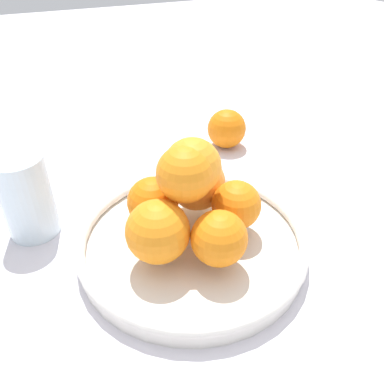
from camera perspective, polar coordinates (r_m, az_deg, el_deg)
The scene contains 5 objects.
ground_plane at distance 0.53m, azimuth 0.00°, elevation -8.73°, with size 4.00×4.00×0.00m, color silver.
fruit_bowl at distance 0.52m, azimuth 0.00°, elevation -7.44°, with size 0.31×0.31×0.03m.
orange_pile at distance 0.48m, azimuth -0.36°, elevation -1.07°, with size 0.19×0.19×0.13m.
stray_orange at distance 0.77m, azimuth 5.30°, elevation 9.58°, with size 0.08×0.08×0.08m, color orange.
drinking_glass at distance 0.57m, azimuth -23.93°, elevation -0.64°, with size 0.07×0.07×0.12m, color silver.
Camera 1 is at (-0.17, -0.34, 0.37)m, focal length 35.00 mm.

